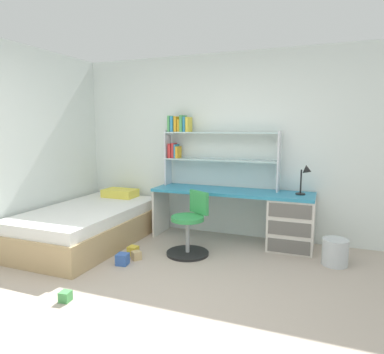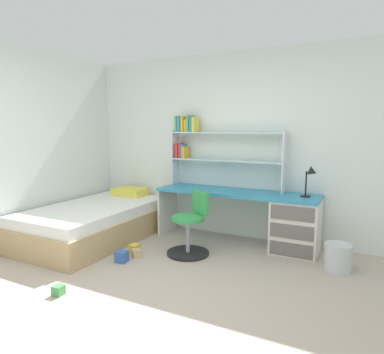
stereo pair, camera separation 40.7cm
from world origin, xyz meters
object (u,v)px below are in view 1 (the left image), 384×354
object	(u,v)px
bed_platform	(89,225)
toy_block_yellow_0	(133,251)
toy_block_natural_2	(136,255)
toy_block_blue_3	(123,259)
bookshelf_hutch	(203,143)
desk_lamp	(306,175)
toy_block_green_1	(65,296)
waste_bin	(335,252)
swivel_chair	(190,230)
desk	(274,217)

from	to	relation	value
bed_platform	toy_block_yellow_0	xyz separation A→B (m)	(0.81, -0.22, -0.18)
toy_block_natural_2	toy_block_blue_3	size ratio (longest dim) A/B	0.77
toy_block_blue_3	bookshelf_hutch	bearing A→B (deg)	71.88
desk_lamp	toy_block_blue_3	xyz separation A→B (m)	(-1.87, -1.26, -0.89)
toy_block_green_1	toy_block_blue_3	distance (m)	0.91
toy_block_yellow_0	waste_bin	bearing A→B (deg)	14.23
toy_block_yellow_0	toy_block_blue_3	size ratio (longest dim) A/B	0.88
bookshelf_hutch	waste_bin	xyz separation A→B (m)	(1.78, -0.55, -1.17)
swivel_chair	waste_bin	world-z (taller)	swivel_chair
bed_platform	toy_block_blue_3	size ratio (longest dim) A/B	16.36
desk	swivel_chair	world-z (taller)	swivel_chair
bookshelf_hutch	swivel_chair	size ratio (longest dim) A/B	2.12
bed_platform	toy_block_blue_3	world-z (taller)	bed_platform
desk_lamp	toy_block_yellow_0	bearing A→B (deg)	-153.25
desk_lamp	swivel_chair	world-z (taller)	desk_lamp
desk	toy_block_natural_2	distance (m)	1.82
toy_block_green_1	toy_block_yellow_0	bearing A→B (deg)	91.27
desk_lamp	waste_bin	bearing A→B (deg)	-46.10
toy_block_yellow_0	bookshelf_hutch	bearing A→B (deg)	65.80
bookshelf_hutch	waste_bin	bearing A→B (deg)	-17.06
desk_lamp	bed_platform	world-z (taller)	desk_lamp
waste_bin	toy_block_natural_2	distance (m)	2.28
desk_lamp	swivel_chair	distance (m)	1.59
waste_bin	toy_block_blue_3	xyz separation A→B (m)	(-2.24, -0.87, -0.09)
bookshelf_hutch	toy_block_yellow_0	bearing A→B (deg)	-114.20
swivel_chair	waste_bin	distance (m)	1.69
bookshelf_hutch	waste_bin	world-z (taller)	bookshelf_hutch
toy_block_green_1	bookshelf_hutch	bearing A→B (deg)	78.38
toy_block_green_1	toy_block_blue_3	xyz separation A→B (m)	(0.01, 0.91, 0.02)
toy_block_yellow_0	toy_block_natural_2	size ratio (longest dim) A/B	1.14
bookshelf_hutch	toy_block_green_1	distance (m)	2.70
desk	bookshelf_hutch	size ratio (longest dim) A/B	1.32
swivel_chair	toy_block_natural_2	size ratio (longest dim) A/B	7.81
bed_platform	toy_block_natural_2	distance (m)	0.99
bed_platform	toy_block_blue_3	xyz separation A→B (m)	(0.85, -0.51, -0.18)
desk_lamp	waste_bin	size ratio (longest dim) A/B	1.28
toy_block_natural_2	toy_block_blue_3	bearing A→B (deg)	-108.83
toy_block_blue_3	bed_platform	bearing A→B (deg)	149.01
desk_lamp	toy_block_blue_3	world-z (taller)	desk_lamp
toy_block_blue_3	toy_block_yellow_0	bearing A→B (deg)	97.82
toy_block_natural_2	toy_block_yellow_0	bearing A→B (deg)	135.73
desk_lamp	toy_block_green_1	world-z (taller)	desk_lamp
bed_platform	toy_block_blue_3	distance (m)	1.01
swivel_chair	bed_platform	bearing A→B (deg)	-176.73
desk_lamp	toy_block_natural_2	size ratio (longest dim) A/B	3.90
toy_block_natural_2	swivel_chair	bearing A→B (deg)	38.04
desk	toy_block_natural_2	xyz separation A→B (m)	(-1.43, -1.06, -0.35)
waste_bin	toy_block_green_1	size ratio (longest dim) A/B	3.26
toy_block_green_1	swivel_chair	bearing A→B (deg)	68.41
desk_lamp	toy_block_green_1	distance (m)	3.01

